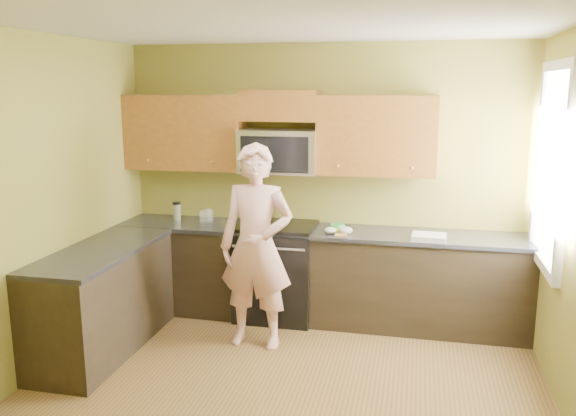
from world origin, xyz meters
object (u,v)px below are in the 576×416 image
(butter_tub, at_px, (337,232))
(travel_mug, at_px, (177,219))
(stove, at_px, (277,271))
(microwave, at_px, (279,172))
(woman, at_px, (256,247))
(frying_pan, at_px, (264,229))

(butter_tub, height_order, travel_mug, travel_mug)
(stove, bearing_deg, microwave, 90.00)
(woman, xyz_separation_m, travel_mug, (-1.08, 0.79, 0.02))
(stove, relative_size, travel_mug, 5.22)
(woman, xyz_separation_m, butter_tub, (0.63, 0.63, 0.02))
(stove, height_order, microwave, microwave)
(frying_pan, relative_size, travel_mug, 2.30)
(microwave, height_order, butter_tub, microwave)
(travel_mug, bearing_deg, stove, -6.09)
(woman, relative_size, travel_mug, 9.93)
(stove, relative_size, microwave, 1.25)
(travel_mug, bearing_deg, butter_tub, -5.34)
(microwave, bearing_deg, frying_pan, -101.39)
(microwave, relative_size, travel_mug, 4.18)
(stove, relative_size, woman, 0.53)
(microwave, distance_m, frying_pan, 0.61)
(woman, bearing_deg, stove, 90.76)
(butter_tub, bearing_deg, microwave, 164.64)
(microwave, xyz_separation_m, butter_tub, (0.61, -0.17, -0.53))
(frying_pan, bearing_deg, woman, -84.32)
(frying_pan, distance_m, travel_mug, 1.08)
(microwave, distance_m, butter_tub, 0.83)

